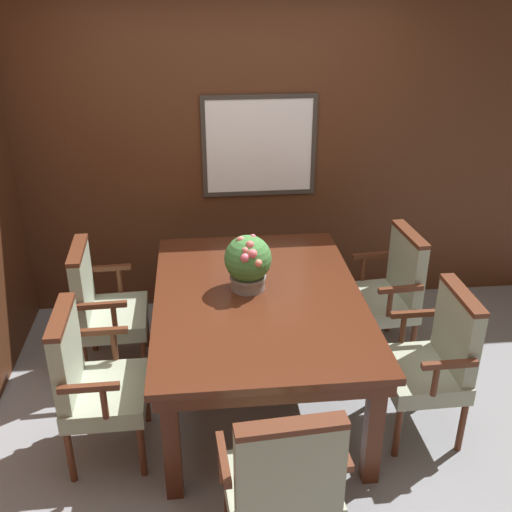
# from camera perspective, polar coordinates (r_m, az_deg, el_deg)

# --- Properties ---
(ground_plane) EXTENTS (14.00, 14.00, 0.00)m
(ground_plane) POSITION_cam_1_polar(r_m,az_deg,el_deg) (3.97, -0.32, -15.38)
(ground_plane) COLOR gray
(wall_back) EXTENTS (7.20, 0.08, 2.45)m
(wall_back) POSITION_cam_1_polar(r_m,az_deg,el_deg) (4.77, -2.18, 8.90)
(wall_back) COLOR #4C2816
(wall_back) RESTS_ON ground_plane
(dining_table) EXTENTS (1.30, 1.83, 0.76)m
(dining_table) POSITION_cam_1_polar(r_m,az_deg,el_deg) (3.80, 0.23, -4.93)
(dining_table) COLOR #4C2314
(dining_table) RESTS_ON ground_plane
(chair_left_far) EXTENTS (0.47, 0.58, 0.96)m
(chair_left_far) POSITION_cam_1_polar(r_m,az_deg,el_deg) (4.27, -14.47, -4.46)
(chair_left_far) COLOR #562B19
(chair_left_far) RESTS_ON ground_plane
(chair_head_near) EXTENTS (0.59, 0.49, 0.96)m
(chair_head_near) POSITION_cam_1_polar(r_m,az_deg,el_deg) (2.89, 2.65, -20.65)
(chair_head_near) COLOR #562B19
(chair_head_near) RESTS_ON ground_plane
(chair_right_near) EXTENTS (0.46, 0.57, 0.96)m
(chair_right_near) POSITION_cam_1_polar(r_m,az_deg,el_deg) (3.77, 16.64, -9.21)
(chair_right_near) COLOR #562B19
(chair_right_near) RESTS_ON ground_plane
(chair_right_far) EXTENTS (0.49, 0.59, 0.96)m
(chair_right_far) POSITION_cam_1_polar(r_m,az_deg,el_deg) (4.44, 12.58, -3.03)
(chair_right_far) COLOR #562B19
(chair_right_far) RESTS_ON ground_plane
(chair_left_near) EXTENTS (0.46, 0.57, 0.96)m
(chair_left_near) POSITION_cam_1_polar(r_m,az_deg,el_deg) (3.57, -15.44, -11.23)
(chair_left_near) COLOR #562B19
(chair_left_near) RESTS_ON ground_plane
(potted_plant) EXTENTS (0.30, 0.30, 0.37)m
(potted_plant) POSITION_cam_1_polar(r_m,az_deg,el_deg) (3.74, -0.77, -0.57)
(potted_plant) COLOR gray
(potted_plant) RESTS_ON dining_table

